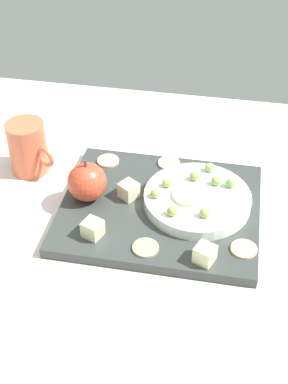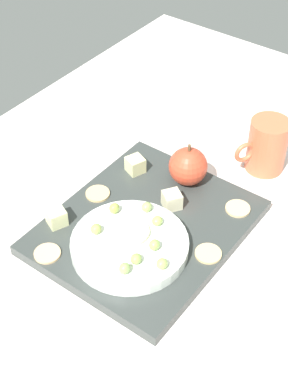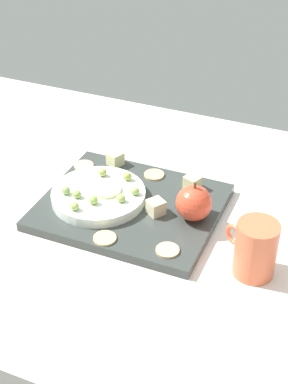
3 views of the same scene
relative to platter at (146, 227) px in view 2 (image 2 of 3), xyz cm
name	(u,v)px [view 2 (image 2 of 3)]	position (x,y,z in cm)	size (l,w,h in cm)	color
table	(136,242)	(1.47, -0.99, -2.93)	(134.24, 83.37, 4.02)	silver
platter	(146,227)	(0.00, 0.00, 0.00)	(32.95, 27.48, 1.83)	#363C3A
serving_dish	(130,245)	(6.02, 1.37, 1.88)	(17.88, 17.88, 1.94)	white
apple_whole	(188,166)	(-12.37, -0.33, 4.23)	(6.62, 6.62, 6.62)	#D4462C
apple_stem	(189,148)	(-12.37, -0.33, 8.14)	(0.50, 0.50, 1.20)	brown
cheese_cube_0	(172,200)	(-5.63, 1.08, 2.31)	(2.79, 2.79, 2.79)	beige
cheese_cube_1	(135,165)	(-9.19, -9.11, 2.31)	(2.79, 2.79, 2.79)	beige
cheese_cube_2	(56,217)	(8.48, -11.29, 2.31)	(2.79, 2.79, 2.79)	beige
cracker_0	(208,254)	(-0.25, 11.49, 1.12)	(4.06, 4.06, 0.40)	#DFBD80
cracker_1	(47,253)	(14.19, -8.00, 1.12)	(4.06, 4.06, 0.40)	#E3B883
cracker_2	(238,209)	(-11.43, 10.17, 1.12)	(4.06, 4.06, 0.40)	#DFBB85
cracker_3	(98,194)	(-0.56, -10.49, 1.12)	(4.06, 4.06, 0.40)	#D5B47A
grape_0	(114,208)	(2.55, -4.30, 3.69)	(1.76, 1.59, 1.67)	#97AD4C
grape_1	(155,245)	(5.04, 5.29, 3.68)	(1.76, 1.59, 1.65)	#94B856
grape_2	(147,207)	(-0.76, -0.43, 3.63)	(1.76, 1.59, 1.55)	#99BB5F
grape_3	(136,259)	(8.76, 4.72, 3.61)	(1.76, 1.59, 1.50)	#8FAE54
grape_4	(162,264)	(7.32, 8.25, 3.64)	(1.76, 1.59, 1.58)	#9BB95C
grape_5	(96,229)	(7.65, -3.73, 3.64)	(1.76, 1.59, 1.57)	#96AD54
grape_6	(157,221)	(0.70, 2.68, 3.58)	(1.76, 1.59, 1.45)	#9BB85A
grape_7	(125,268)	(11.18, 4.52, 3.67)	(1.76, 1.59, 1.63)	#8CAC5D
apple_slice_0	(131,232)	(4.64, 0.67, 3.15)	(5.55, 5.55, 0.60)	beige
cup	(267,146)	(-25.56, 7.54, 4.05)	(9.53, 7.01, 9.92)	#DF6743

